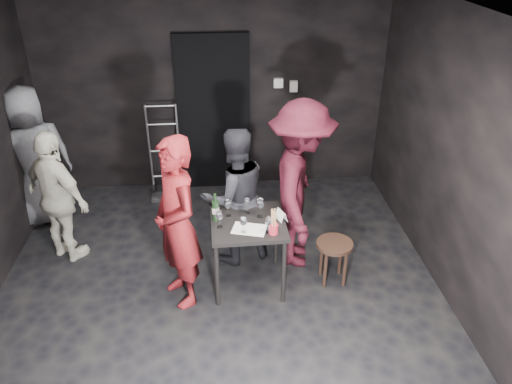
{
  "coord_description": "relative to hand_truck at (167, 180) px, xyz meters",
  "views": [
    {
      "loc": [
        0.05,
        -3.83,
        3.36
      ],
      "look_at": [
        0.38,
        0.25,
        1.08
      ],
      "focal_mm": 35.0,
      "sensor_mm": 36.0,
      "label": 1
    }
  ],
  "objects": [
    {
      "name": "wine_glass_e",
      "position": [
        1.15,
        -2.16,
        0.61
      ],
      "size": [
        0.08,
        0.08,
        0.18
      ],
      "primitive_type": null,
      "rotation": [
        0.0,
        0.0,
        -0.25
      ],
      "color": "white",
      "rests_on": "tasting_table"
    },
    {
      "name": "tasting_table",
      "position": [
        0.97,
        -1.94,
        0.42
      ],
      "size": [
        0.72,
        0.72,
        0.75
      ],
      "rotation": [
        0.0,
        0.0,
        0.03
      ],
      "color": "black",
      "rests_on": "floor"
    },
    {
      "name": "man_maroon",
      "position": [
        1.54,
        -1.57,
        0.88
      ],
      "size": [
        0.9,
        1.53,
        2.22
      ],
      "primitive_type": "imported",
      "rotation": [
        0.0,
        0.0,
        1.4
      ],
      "color": "#400F1B",
      "rests_on": "floor"
    },
    {
      "name": "bystander_grey",
      "position": [
        -1.46,
        -0.51,
        0.75
      ],
      "size": [
        1.09,
        0.91,
        1.96
      ],
      "primitive_type": "imported",
      "rotation": [
        0.0,
        0.0,
        3.63
      ],
      "color": "slate",
      "rests_on": "floor"
    },
    {
      "name": "floor",
      "position": [
        0.67,
        -2.2,
        -0.23
      ],
      "size": [
        4.5,
        5.0,
        0.02
      ],
      "primitive_type": "cube",
      "color": "black",
      "rests_on": "ground"
    },
    {
      "name": "bystander_cream",
      "position": [
        -0.99,
        -1.32,
        0.52
      ],
      "size": [
        0.95,
        0.85,
        1.49
      ],
      "primitive_type": "imported",
      "rotation": [
        0.0,
        0.0,
        2.5
      ],
      "color": "white",
      "rests_on": "floor"
    },
    {
      "name": "stool",
      "position": [
        1.84,
        -1.98,
        0.15
      ],
      "size": [
        0.37,
        0.37,
        0.47
      ],
      "rotation": [
        0.0,
        0.0,
        -0.25
      ],
      "color": "black",
      "rests_on": "floor"
    },
    {
      "name": "breadstick_cup",
      "position": [
        1.19,
        -2.17,
        0.65
      ],
      "size": [
        0.09,
        0.09,
        0.28
      ],
      "rotation": [
        0.0,
        0.0,
        0.05
      ],
      "color": "red",
      "rests_on": "tasting_table"
    },
    {
      "name": "doorway",
      "position": [
        0.67,
        0.24,
        0.82
      ],
      "size": [
        0.95,
        0.1,
        2.1
      ],
      "primitive_type": "cube",
      "color": "black",
      "rests_on": "ground"
    },
    {
      "name": "wallbox_upper",
      "position": [
        1.52,
        0.25,
        1.22
      ],
      "size": [
        0.12,
        0.06,
        0.12
      ],
      "primitive_type": "cube",
      "color": "#B7B7B2",
      "rests_on": "wall_back"
    },
    {
      "name": "wine_glass_f",
      "position": [
        1.09,
        -1.87,
        0.63
      ],
      "size": [
        0.09,
        0.09,
        0.22
      ],
      "primitive_type": null,
      "rotation": [
        0.0,
        0.0,
        -0.08
      ],
      "color": "white",
      "rests_on": "tasting_table"
    },
    {
      "name": "wallbox_lower",
      "position": [
        1.72,
        0.25,
        1.17
      ],
      "size": [
        0.1,
        0.06,
        0.14
      ],
      "primitive_type": "cube",
      "color": "#B7B7B2",
      "rests_on": "wall_back"
    },
    {
      "name": "wine_glass_d",
      "position": [
        0.92,
        -2.13,
        0.61
      ],
      "size": [
        0.08,
        0.08,
        0.18
      ],
      "primitive_type": null,
      "rotation": [
        0.0,
        0.0,
        -0.25
      ],
      "color": "white",
      "rests_on": "tasting_table"
    },
    {
      "name": "wine_glass_a",
      "position": [
        0.69,
        -2.02,
        0.62
      ],
      "size": [
        0.09,
        0.09,
        0.19
      ],
      "primitive_type": null,
      "rotation": [
        0.0,
        0.0,
        -0.26
      ],
      "color": "white",
      "rests_on": "tasting_table"
    },
    {
      "name": "server_red",
      "position": [
        0.3,
        -2.11,
        0.75
      ],
      "size": [
        0.75,
        0.85,
        1.97
      ],
      "primitive_type": "imported",
      "rotation": [
        0.0,
        0.0,
        -1.09
      ],
      "color": "maroon",
      "rests_on": "floor"
    },
    {
      "name": "hand_truck",
      "position": [
        0.0,
        0.0,
        0.0
      ],
      "size": [
        0.42,
        0.35,
        1.27
      ],
      "rotation": [
        0.0,
        0.0,
        0.03
      ],
      "color": "#B2B2B7",
      "rests_on": "floor"
    },
    {
      "name": "woman_black",
      "position": [
        0.86,
        -1.48,
        0.55
      ],
      "size": [
        0.85,
        0.64,
        1.56
      ],
      "primitive_type": "imported",
      "rotation": [
        0.0,
        0.0,
        3.47
      ],
      "color": "#25252B",
      "rests_on": "floor"
    },
    {
      "name": "ceiling",
      "position": [
        0.67,
        -2.2,
        2.47
      ],
      "size": [
        4.5,
        5.0,
        0.02
      ],
      "primitive_type": "cube",
      "color": "silver",
      "rests_on": "ground"
    },
    {
      "name": "wine_bottle",
      "position": [
        0.66,
        -1.89,
        0.63
      ],
      "size": [
        0.07,
        0.07,
        0.29
      ],
      "rotation": [
        0.0,
        0.0,
        -0.05
      ],
      "color": "black",
      "rests_on": "tasting_table"
    },
    {
      "name": "wall_back",
      "position": [
        0.67,
        0.3,
        1.12
      ],
      "size": [
        4.5,
        0.04,
        2.7
      ],
      "primitive_type": "cube",
      "color": "black",
      "rests_on": "ground"
    },
    {
      "name": "wine_glass_c",
      "position": [
        0.97,
        -1.79,
        0.61
      ],
      "size": [
        0.08,
        0.08,
        0.18
      ],
      "primitive_type": null,
      "rotation": [
        0.0,
        0.0,
        -0.1
      ],
      "color": "white",
      "rests_on": "tasting_table"
    },
    {
      "name": "tasting_mat",
      "position": [
        0.97,
        -2.09,
        0.52
      ],
      "size": [
        0.36,
        0.29,
        0.0
      ],
      "primitive_type": "cube",
      "rotation": [
        0.0,
        0.0,
        -0.28
      ],
      "color": "white",
      "rests_on": "tasting_table"
    },
    {
      "name": "reserved_card",
      "position": [
        1.28,
        -1.94,
        0.57
      ],
      "size": [
        0.13,
        0.16,
        0.1
      ],
      "primitive_type": null,
      "rotation": [
        0.0,
        0.0,
        0.39
      ],
      "color": "white",
      "rests_on": "tasting_table"
    },
    {
      "name": "wall_right",
      "position": [
        2.92,
        -2.2,
        1.12
      ],
      "size": [
        0.04,
        5.0,
        2.7
      ],
      "primitive_type": "cube",
      "color": "black",
      "rests_on": "ground"
    },
    {
      "name": "wine_glass_b",
      "position": [
        0.79,
        -1.83,
        0.62
      ],
      "size": [
        0.09,
        0.09,
        0.2
      ],
      "primitive_type": null,
      "rotation": [
        0.0,
        0.0,
        -0.29
      ],
      "color": "white",
      "rests_on": "tasting_table"
    }
  ]
}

